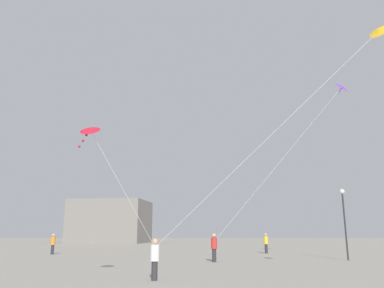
{
  "coord_description": "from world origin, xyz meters",
  "views": [
    {
      "loc": [
        1.0,
        -6.96,
        1.87
      ],
      "look_at": [
        0.0,
        14.13,
        6.83
      ],
      "focal_mm": 35.56,
      "sensor_mm": 36.0,
      "label": 1
    }
  ],
  "objects": [
    {
      "name": "person_in_red",
      "position": [
        1.23,
        19.42,
        1.02
      ],
      "size": [
        0.41,
        0.41,
        1.86
      ],
      "rotation": [
        0.0,
        0.0,
        2.93
      ],
      "color": "#2D2D33",
      "rests_on": "ground_plane"
    },
    {
      "name": "person_in_orange",
      "position": [
        -13.34,
        28.09,
        1.0
      ],
      "size": [
        0.4,
        0.4,
        1.83
      ],
      "rotation": [
        0.0,
        0.0,
        2.37
      ],
      "color": "#2D2D33",
      "rests_on": "ground_plane"
    },
    {
      "name": "person_in_yellow",
      "position": [
        6.32,
        30.97,
        1.02
      ],
      "size": [
        0.4,
        0.4,
        1.86
      ],
      "rotation": [
        0.0,
        0.0,
        1.54
      ],
      "color": "#2D2D33",
      "rests_on": "ground_plane"
    },
    {
      "name": "person_in_white",
      "position": [
        -1.29,
        9.14,
        0.91
      ],
      "size": [
        0.36,
        0.36,
        1.66
      ],
      "rotation": [
        0.0,
        0.0,
        5.48
      ],
      "color": "#2D2D33",
      "rests_on": "ground_plane"
    },
    {
      "name": "kite_crimson_diamond",
      "position": [
        -3.5,
        6.73,
        5.62
      ],
      "size": [
        2.69,
        2.82,
        4.66
      ],
      "color": "red"
    },
    {
      "name": "kite_violet_diamond",
      "position": [
        11.32,
        21.45,
        12.94
      ],
      "size": [
        10.93,
        2.79,
        12.25
      ],
      "color": "purple"
    },
    {
      "name": "kite_amber_diamond",
      "position": [
        7.84,
        7.59,
        9.81
      ],
      "size": [
        9.84,
        2.08,
        9.08
      ],
      "color": "yellow"
    },
    {
      "name": "building_left_hall",
      "position": [
        -19.0,
        70.29,
        4.14
      ],
      "size": [
        14.99,
        13.35,
        8.28
      ],
      "color": "gray",
      "rests_on": "ground_plane"
    },
    {
      "name": "lamppost_west",
      "position": [
        10.71,
        21.5,
        3.37
      ],
      "size": [
        0.36,
        0.36,
        5.04
      ],
      "color": "#2D2D30",
      "rests_on": "ground_plane"
    }
  ]
}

